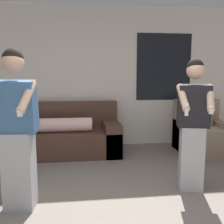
{
  "coord_description": "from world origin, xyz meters",
  "views": [
    {
      "loc": [
        -0.36,
        -2.05,
        1.44
      ],
      "look_at": [
        0.0,
        0.8,
        1.01
      ],
      "focal_mm": 42.0,
      "sensor_mm": 36.0,
      "label": 1
    }
  ],
  "objects_px": {
    "couch": "(61,136)",
    "person_left": "(17,130)",
    "armchair": "(202,134)",
    "person_right": "(193,124)"
  },
  "relations": [
    {
      "from": "couch",
      "to": "armchair",
      "type": "distance_m",
      "value": 2.57
    },
    {
      "from": "armchair",
      "to": "person_left",
      "type": "bearing_deg",
      "value": -149.14
    },
    {
      "from": "couch",
      "to": "person_left",
      "type": "relative_size",
      "value": 1.25
    },
    {
      "from": "couch",
      "to": "person_left",
      "type": "bearing_deg",
      "value": -99.04
    },
    {
      "from": "armchair",
      "to": "person_left",
      "type": "xyz_separation_m",
      "value": [
        -2.87,
        -1.71,
        0.53
      ]
    },
    {
      "from": "couch",
      "to": "person_right",
      "type": "relative_size",
      "value": 1.31
    },
    {
      "from": "armchair",
      "to": "person_right",
      "type": "bearing_deg",
      "value": -120.11
    },
    {
      "from": "person_right",
      "to": "person_left",
      "type": "bearing_deg",
      "value": -173.62
    },
    {
      "from": "couch",
      "to": "person_left",
      "type": "xyz_separation_m",
      "value": [
        -0.3,
        -1.91,
        0.54
      ]
    },
    {
      "from": "armchair",
      "to": "person_right",
      "type": "height_order",
      "value": "person_right"
    }
  ]
}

